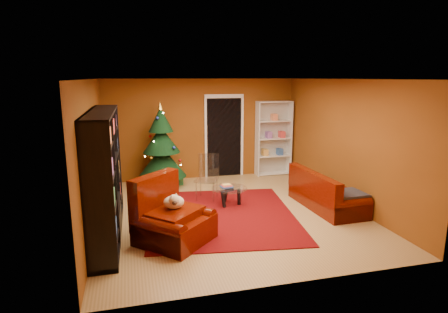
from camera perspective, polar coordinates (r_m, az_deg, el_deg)
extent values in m
cube|color=#9C7842|center=(7.56, 0.76, -8.62)|extent=(5.00, 5.50, 0.05)
cube|color=silver|center=(7.07, 0.82, 11.91)|extent=(5.00, 5.50, 0.05)
cube|color=brown|center=(9.87, -3.44, 4.20)|extent=(5.00, 0.05, 2.60)
cube|color=brown|center=(6.99, -19.62, 0.27)|extent=(0.05, 5.50, 2.60)
cube|color=brown|center=(8.22, 18.05, 2.05)|extent=(0.05, 5.50, 2.60)
cube|color=#5B0707|center=(7.37, -0.19, -8.89)|extent=(3.13, 3.52, 0.02)
cube|color=#245A70|center=(8.96, -8.53, -4.30)|extent=(0.32, 0.32, 0.28)
cube|color=#1C5227|center=(9.45, -7.08, -3.57)|extent=(0.26, 0.26, 0.23)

